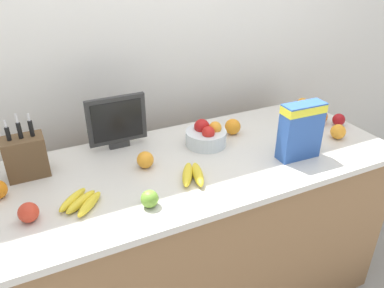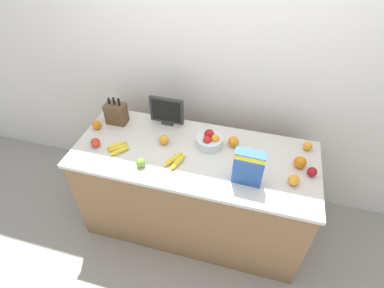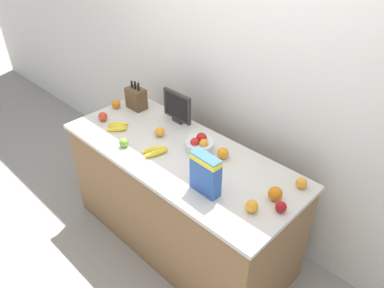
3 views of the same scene
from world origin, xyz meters
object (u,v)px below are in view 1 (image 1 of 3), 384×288
at_px(banana_bunch_left, 193,174).
at_px(apple_rightmost, 28,212).
at_px(small_monitor, 117,121).
at_px(orange_mid_right, 145,160).
at_px(orange_back_center, 319,116).
at_px(orange_mid_left, 302,104).
at_px(fruit_bowl, 206,135).
at_px(apple_leftmost, 339,120).
at_px(orange_near_bowl, 338,132).
at_px(banana_bunch_right, 81,202).
at_px(orange_by_cereal, 233,127).
at_px(cereal_box, 301,129).
at_px(apple_by_knife_block, 150,199).
at_px(knife_block, 26,156).

height_order(banana_bunch_left, apple_rightmost, apple_rightmost).
xyz_separation_m(small_monitor, orange_mid_right, (0.05, -0.23, -0.10)).
relative_size(orange_back_center, orange_mid_left, 1.26).
bearing_deg(fruit_bowl, orange_mid_right, -167.74).
height_order(apple_leftmost, orange_near_bowl, orange_near_bowl).
distance_m(fruit_bowl, orange_near_bowl, 0.67).
height_order(fruit_bowl, banana_bunch_left, fruit_bowl).
distance_m(banana_bunch_right, orange_by_cereal, 0.88).
xyz_separation_m(apple_leftmost, orange_mid_left, (-0.03, 0.27, 0.00)).
bearing_deg(orange_near_bowl, cereal_box, -169.05).
xyz_separation_m(cereal_box, apple_rightmost, (-1.16, 0.05, -0.11)).
distance_m(cereal_box, banana_bunch_left, 0.53).
height_order(apple_rightmost, orange_mid_right, orange_mid_right).
height_order(small_monitor, orange_mid_right, small_monitor).
xyz_separation_m(orange_back_center, orange_by_cereal, (-0.49, 0.10, -0.00)).
bearing_deg(apple_rightmost, fruit_bowl, 16.03).
height_order(orange_mid_right, orange_near_bowl, same).
bearing_deg(banana_bunch_left, small_monitor, 116.14).
xyz_separation_m(apple_leftmost, orange_mid_right, (-1.09, 0.05, 0.00)).
xyz_separation_m(small_monitor, fruit_bowl, (0.39, -0.16, -0.09)).
bearing_deg(orange_back_center, banana_bunch_right, -172.44).
bearing_deg(orange_back_center, apple_rightmost, -173.04).
bearing_deg(orange_by_cereal, banana_bunch_left, -141.93).
distance_m(small_monitor, orange_near_bowl, 1.10).
relative_size(fruit_bowl, apple_rightmost, 2.74).
distance_m(fruit_bowl, banana_bunch_left, 0.32).
bearing_deg(apple_leftmost, apple_by_knife_block, -169.07).
bearing_deg(banana_bunch_left, orange_mid_right, 130.33).
height_order(cereal_box, fruit_bowl, cereal_box).
distance_m(cereal_box, orange_back_center, 0.43).
distance_m(cereal_box, orange_by_cereal, 0.38).
bearing_deg(apple_by_knife_block, apple_leftmost, 10.93).
xyz_separation_m(fruit_bowl, apple_by_knife_block, (-0.42, -0.35, -0.01)).
distance_m(apple_leftmost, orange_by_cereal, 0.60).
height_order(fruit_bowl, apple_leftmost, fruit_bowl).
bearing_deg(knife_block, apple_leftmost, -7.45).
height_order(banana_bunch_left, orange_back_center, orange_back_center).
bearing_deg(orange_back_center, orange_near_bowl, -102.26).
height_order(fruit_bowl, orange_near_bowl, fruit_bowl).
relative_size(banana_bunch_right, orange_back_center, 2.20).
bearing_deg(apple_rightmost, orange_mid_left, 13.94).
height_order(small_monitor, fruit_bowl, small_monitor).
distance_m(cereal_box, apple_by_knife_block, 0.75).
relative_size(knife_block, small_monitor, 1.02).
bearing_deg(fruit_bowl, orange_near_bowl, -20.36).
xyz_separation_m(fruit_bowl, apple_rightmost, (-0.84, -0.24, -0.01)).
bearing_deg(knife_block, banana_bunch_left, -28.24).
relative_size(small_monitor, cereal_box, 1.06).
height_order(knife_block, apple_by_knife_block, knife_block).
bearing_deg(fruit_bowl, cereal_box, -42.23).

